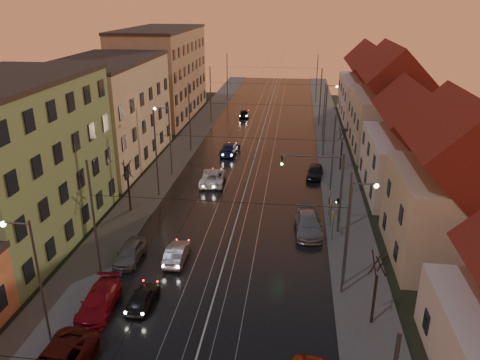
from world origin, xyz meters
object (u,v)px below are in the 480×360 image
at_px(driving_car_3, 230,148).
at_px(driving_car_4, 244,113).
at_px(street_lamp_3, 326,107).
at_px(traffic_light_mast, 329,183).
at_px(street_lamp_0, 33,271).
at_px(parked_left_3, 130,252).
at_px(parked_left_2, 99,301).
at_px(parked_right_1, 308,224).
at_px(street_lamp_2, 167,134).
at_px(driving_car_0, 143,298).
at_px(street_lamp_1, 353,224).
at_px(parked_right_2, 315,172).
at_px(driving_car_2, 213,177).
at_px(driving_car_1, 177,253).

distance_m(driving_car_3, driving_car_4, 20.05).
relative_size(street_lamp_3, driving_car_3, 1.55).
height_order(street_lamp_3, traffic_light_mast, street_lamp_3).
xyz_separation_m(street_lamp_0, parked_left_3, (1.85, 9.51, -4.18)).
xyz_separation_m(parked_left_2, parked_right_1, (13.58, 12.63, 0.08)).
height_order(street_lamp_2, street_lamp_3, same).
bearing_deg(driving_car_0, street_lamp_0, 43.90).
relative_size(street_lamp_1, traffic_light_mast, 1.11).
bearing_deg(parked_right_2, street_lamp_3, 90.17).
bearing_deg(parked_right_1, driving_car_0, -136.67).
height_order(driving_car_3, driving_car_4, driving_car_3).
bearing_deg(street_lamp_0, street_lamp_3, 67.52).
bearing_deg(parked_left_2, parked_right_2, 57.34).
xyz_separation_m(street_lamp_3, traffic_light_mast, (-1.11, -28.00, -0.29)).
distance_m(driving_car_4, parked_right_1, 41.91).
bearing_deg(street_lamp_2, street_lamp_0, -90.00).
xyz_separation_m(street_lamp_2, parked_right_2, (16.47, 1.27, -4.20)).
xyz_separation_m(parked_left_2, parked_left_3, (-0.10, 6.24, 0.00)).
xyz_separation_m(street_lamp_2, driving_car_0, (4.61, -23.90, -4.28)).
xyz_separation_m(parked_left_3, parked_right_1, (13.68, 6.39, 0.08)).
height_order(driving_car_3, parked_right_1, parked_right_1).
distance_m(street_lamp_0, driving_car_0, 7.51).
bearing_deg(driving_car_2, street_lamp_1, 121.73).
distance_m(traffic_light_mast, driving_car_2, 15.94).
distance_m(street_lamp_1, driving_car_3, 31.38).
bearing_deg(street_lamp_3, driving_car_4, 135.55).
height_order(driving_car_0, driving_car_4, driving_car_4).
distance_m(street_lamp_0, parked_left_2, 5.66).
bearing_deg(driving_car_0, street_lamp_2, -76.86).
xyz_separation_m(street_lamp_0, street_lamp_1, (18.21, 8.00, 0.00)).
bearing_deg(traffic_light_mast, parked_right_2, 92.70).
xyz_separation_m(driving_car_1, parked_left_3, (-3.59, -0.39, 0.05)).
relative_size(street_lamp_0, driving_car_0, 2.24).
xyz_separation_m(traffic_light_mast, parked_left_3, (-15.24, -6.48, -3.89)).
distance_m(street_lamp_0, driving_car_2, 26.98).
bearing_deg(street_lamp_0, driving_car_0, 41.68).
xyz_separation_m(driving_car_4, parked_left_3, (-3.54, -47.06, 0.04)).
relative_size(parked_left_2, parked_right_2, 1.21).
distance_m(street_lamp_3, parked_left_2, 44.04).
distance_m(street_lamp_1, parked_right_2, 21.76).
bearing_deg(driving_car_4, street_lamp_1, 101.86).
distance_m(street_lamp_1, driving_car_4, 50.41).
bearing_deg(driving_car_3, street_lamp_0, 83.93).
distance_m(driving_car_2, parked_left_2, 23.09).
height_order(street_lamp_1, driving_car_4, street_lamp_1).
relative_size(driving_car_1, driving_car_3, 0.78).
relative_size(street_lamp_2, parked_left_3, 1.93).
relative_size(street_lamp_3, parked_right_1, 1.47).
relative_size(driving_car_1, parked_left_2, 0.82).
bearing_deg(street_lamp_1, driving_car_0, -164.01).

